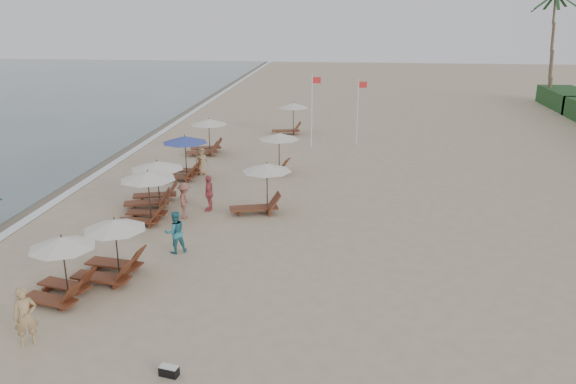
# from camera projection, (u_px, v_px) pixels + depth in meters

# --- Properties ---
(ground) EXTENTS (160.00, 160.00, 0.00)m
(ground) POSITION_uv_depth(u_px,v_px,m) (270.00, 275.00, 20.01)
(ground) COLOR tan
(ground) RESTS_ON ground
(wet_sand_band) EXTENTS (3.20, 140.00, 0.01)m
(wet_sand_band) POSITION_uv_depth(u_px,v_px,m) (63.00, 181.00, 30.79)
(wet_sand_band) COLOR #6B5E4C
(wet_sand_band) RESTS_ON ground
(foam_line) EXTENTS (0.50, 140.00, 0.02)m
(foam_line) POSITION_uv_depth(u_px,v_px,m) (86.00, 181.00, 30.65)
(foam_line) COLOR white
(foam_line) RESTS_ON ground
(lounger_station_0) EXTENTS (2.39, 2.06, 2.12)m
(lounger_station_0) POSITION_uv_depth(u_px,v_px,m) (59.00, 268.00, 18.02)
(lounger_station_0) COLOR brown
(lounger_station_0) RESTS_ON ground
(lounger_station_1) EXTENTS (2.55, 2.11, 2.12)m
(lounger_station_1) POSITION_uv_depth(u_px,v_px,m) (110.00, 250.00, 19.49)
(lounger_station_1) COLOR brown
(lounger_station_1) RESTS_ON ground
(lounger_station_2) EXTENTS (2.49, 2.37, 2.25)m
(lounger_station_2) POSITION_uv_depth(u_px,v_px,m) (145.00, 194.00, 24.53)
(lounger_station_2) COLOR brown
(lounger_station_2) RESTS_ON ground
(lounger_station_3) EXTENTS (2.78, 2.46, 2.08)m
(lounger_station_3) POSITION_uv_depth(u_px,v_px,m) (153.00, 182.00, 26.78)
(lounger_station_3) COLOR brown
(lounger_station_3) RESTS_ON ground
(lounger_station_4) EXTENTS (2.73, 2.43, 2.31)m
(lounger_station_4) POSITION_uv_depth(u_px,v_px,m) (181.00, 157.00, 30.91)
(lounger_station_4) COLOR brown
(lounger_station_4) RESTS_ON ground
(lounger_station_5) EXTENTS (2.63, 2.39, 2.21)m
(lounger_station_5) POSITION_uv_depth(u_px,v_px,m) (206.00, 136.00, 36.04)
(lounger_station_5) COLOR brown
(lounger_station_5) RESTS_ON ground
(inland_station_0) EXTENTS (2.87, 2.24, 2.22)m
(inland_station_0) POSITION_uv_depth(u_px,v_px,m) (260.00, 185.00, 25.65)
(inland_station_0) COLOR brown
(inland_station_0) RESTS_ON ground
(inland_station_1) EXTENTS (2.72, 2.24, 2.22)m
(inland_station_1) POSITION_uv_depth(u_px,v_px,m) (275.00, 149.00, 31.79)
(inland_station_1) COLOR brown
(inland_station_1) RESTS_ON ground
(inland_station_2) EXTENTS (2.74, 2.24, 2.22)m
(inland_station_2) POSITION_uv_depth(u_px,v_px,m) (290.00, 115.00, 41.70)
(inland_station_2) COLOR brown
(inland_station_2) RESTS_ON ground
(beachgoer_near) EXTENTS (0.74, 0.68, 1.70)m
(beachgoer_near) POSITION_uv_depth(u_px,v_px,m) (25.00, 317.00, 15.63)
(beachgoer_near) COLOR tan
(beachgoer_near) RESTS_ON ground
(beachgoer_mid_a) EXTENTS (1.00, 0.95, 1.63)m
(beachgoer_mid_a) POSITION_uv_depth(u_px,v_px,m) (175.00, 232.00, 21.58)
(beachgoer_mid_a) COLOR teal
(beachgoer_mid_a) RESTS_ON ground
(beachgoer_mid_b) EXTENTS (0.77, 1.13, 1.61)m
(beachgoer_mid_b) POSITION_uv_depth(u_px,v_px,m) (185.00, 201.00, 25.10)
(beachgoer_mid_b) COLOR brown
(beachgoer_mid_b) RESTS_ON ground
(beachgoer_far_a) EXTENTS (0.41, 0.97, 1.65)m
(beachgoer_far_a) POSITION_uv_depth(u_px,v_px,m) (209.00, 193.00, 26.06)
(beachgoer_far_a) COLOR #BA4A50
(beachgoer_far_a) RESTS_ON ground
(beachgoer_far_b) EXTENTS (0.87, 0.86, 1.52)m
(beachgoer_far_b) POSITION_uv_depth(u_px,v_px,m) (201.00, 161.00, 31.71)
(beachgoer_far_b) COLOR #9E7D55
(beachgoer_far_b) RESTS_ON ground
(duffel_bag) EXTENTS (0.52, 0.34, 0.27)m
(duffel_bag) POSITION_uv_depth(u_px,v_px,m) (169.00, 371.00, 14.50)
(duffel_bag) COLOR black
(duffel_bag) RESTS_ON ground
(flag_pole_near) EXTENTS (0.60, 0.08, 4.77)m
(flag_pole_near) POSITION_uv_depth(u_px,v_px,m) (312.00, 107.00, 37.22)
(flag_pole_near) COLOR silver
(flag_pole_near) RESTS_ON ground
(flag_pole_far) EXTENTS (0.59, 0.08, 4.35)m
(flag_pole_far) POSITION_uv_depth(u_px,v_px,m) (358.00, 108.00, 38.26)
(flag_pole_far) COLOR silver
(flag_pole_far) RESTS_ON ground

